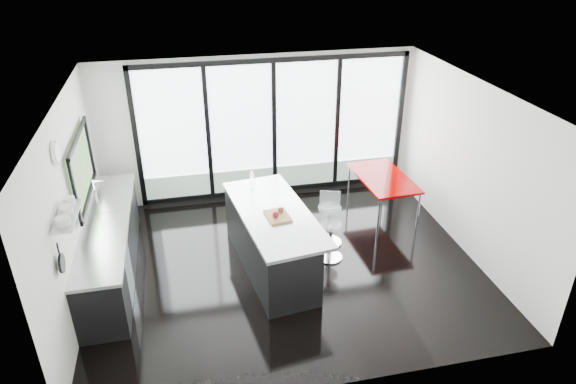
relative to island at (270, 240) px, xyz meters
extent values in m
cube|color=black|center=(0.25, -0.01, -0.50)|extent=(6.00, 5.00, 0.00)
cube|color=white|center=(0.25, -0.01, 2.30)|extent=(6.00, 5.00, 0.00)
cube|color=silver|center=(0.25, 2.49, 0.90)|extent=(6.00, 0.00, 2.80)
cube|color=white|center=(0.55, 2.46, 0.90)|extent=(5.00, 0.02, 2.50)
cube|color=gray|center=(0.55, 2.42, -0.13)|extent=(5.00, 0.02, 0.44)
cube|color=black|center=(-0.70, 2.42, 0.90)|extent=(0.08, 0.04, 2.50)
cube|color=black|center=(0.55, 2.42, 0.90)|extent=(0.08, 0.04, 2.50)
cube|color=black|center=(1.80, 2.42, 0.90)|extent=(0.08, 0.04, 2.50)
cube|color=silver|center=(0.25, -2.51, 0.90)|extent=(6.00, 0.00, 2.80)
cube|color=silver|center=(-2.75, -0.01, 0.90)|extent=(0.00, 5.00, 2.80)
cube|color=#4A6C3A|center=(-2.72, 0.89, 1.10)|extent=(0.02, 1.60, 0.90)
cube|color=#AAADAF|center=(-2.62, -0.86, 1.25)|extent=(0.25, 0.80, 0.03)
cylinder|color=white|center=(-2.72, -0.31, 1.85)|extent=(0.04, 0.30, 0.30)
cylinder|color=black|center=(-2.69, -1.26, 0.85)|extent=(0.03, 0.24, 0.24)
cube|color=silver|center=(3.25, -0.01, 0.90)|extent=(0.00, 5.00, 2.80)
cube|color=black|center=(-2.42, 0.39, -0.07)|extent=(0.65, 3.20, 0.87)
cube|color=#AAADAF|center=(-2.42, 0.39, 0.39)|extent=(0.69, 3.24, 0.05)
cube|color=#AAADAF|center=(-2.42, 0.89, 0.39)|extent=(0.45, 0.48, 0.06)
cylinder|color=silver|center=(-2.57, 0.89, 0.64)|extent=(0.02, 0.02, 0.44)
cube|color=#AAADAF|center=(-2.11, -0.36, -0.08)|extent=(0.03, 0.60, 0.80)
cube|color=black|center=(-0.01, 0.00, -0.04)|extent=(1.11, 2.45, 0.93)
cube|color=#AAADAF|center=(0.08, 0.01, 0.46)|extent=(1.33, 2.54, 0.05)
cube|color=tan|center=(0.10, -0.15, 0.50)|extent=(0.38, 0.47, 0.03)
sphere|color=maroon|center=(0.05, -0.21, 0.56)|extent=(0.11, 0.11, 0.10)
sphere|color=brown|center=(0.16, -0.09, 0.56)|extent=(0.10, 0.10, 0.09)
cylinder|color=silver|center=(-0.13, 0.79, 0.63)|extent=(0.08, 0.08, 0.30)
cylinder|color=silver|center=(0.99, 0.03, -0.18)|extent=(0.41, 0.41, 0.65)
cylinder|color=silver|center=(1.09, 0.45, -0.15)|extent=(0.56, 0.56, 0.71)
cube|color=#820100|center=(2.31, 1.15, -0.11)|extent=(0.93, 1.53, 0.80)
camera|label=1|loc=(-1.16, -6.60, 4.36)|focal=32.00mm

